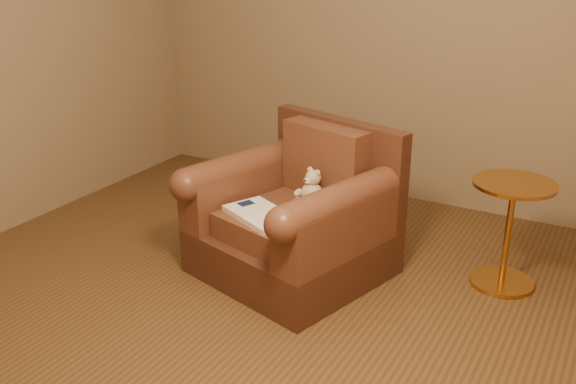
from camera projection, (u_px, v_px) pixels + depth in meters
The scene contains 5 objects.
floor at pixel (249, 317), 3.32m from camera, with size 4.00×4.00×0.00m, color brown.
armchair at pixel (297, 218), 3.69m from camera, with size 1.15×1.12×0.85m.
teddy_bear at pixel (310, 190), 3.66m from camera, with size 0.16×0.18×0.22m.
guidebook at pixel (260, 214), 3.50m from camera, with size 0.48×0.40×0.03m.
side_table at pixel (508, 231), 3.52m from camera, with size 0.44×0.44×0.62m.
Camera 1 is at (1.57, -2.39, 1.82)m, focal length 40.00 mm.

